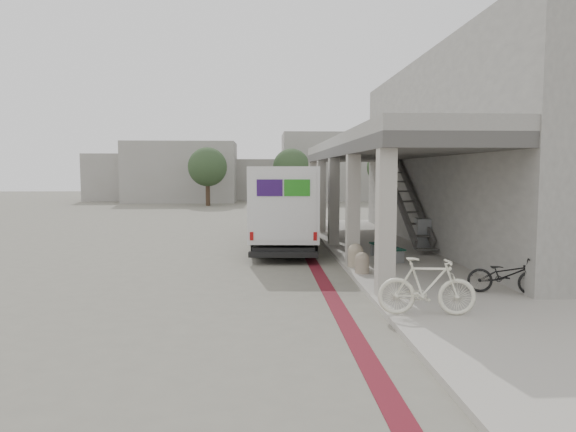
{
  "coord_description": "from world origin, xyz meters",
  "views": [
    {
      "loc": [
        -0.58,
        -14.41,
        2.84
      ],
      "look_at": [
        0.15,
        -0.25,
        1.6
      ],
      "focal_mm": 32.0,
      "sensor_mm": 36.0,
      "label": 1
    }
  ],
  "objects": [
    {
      "name": "tree_mid",
      "position": [
        2.0,
        30.0,
        3.18
      ],
      "size": [
        3.2,
        3.2,
        4.8
      ],
      "color": "#38281C",
      "rests_on": "ground"
    },
    {
      "name": "bicycle_black",
      "position": [
        4.83,
        -3.44,
        0.54
      ],
      "size": [
        1.69,
        1.01,
        0.84
      ],
      "primitive_type": "imported",
      "rotation": [
        0.0,
        0.0,
        1.26
      ],
      "color": "black",
      "rests_on": "sidewalk"
    },
    {
      "name": "ground",
      "position": [
        0.0,
        0.0,
        0.0
      ],
      "size": [
        120.0,
        120.0,
        0.0
      ],
      "primitive_type": "plane",
      "color": "#686459",
      "rests_on": "ground"
    },
    {
      "name": "bicycle_cream",
      "position": [
        2.53,
        -5.03,
        0.67
      ],
      "size": [
        1.89,
        0.74,
        1.1
      ],
      "primitive_type": "imported",
      "rotation": [
        0.0,
        0.0,
        1.45
      ],
      "color": "silver",
      "rests_on": "sidewalk"
    },
    {
      "name": "transit_building",
      "position": [
        6.83,
        4.5,
        3.4
      ],
      "size": [
        7.6,
        17.0,
        7.0
      ],
      "color": "gray",
      "rests_on": "ground"
    },
    {
      "name": "bollard_far",
      "position": [
        2.1,
        -0.03,
        0.45
      ],
      "size": [
        0.44,
        0.44,
        0.66
      ],
      "color": "tan",
      "rests_on": "sidewalk"
    },
    {
      "name": "tree_right",
      "position": [
        10.0,
        29.0,
        3.18
      ],
      "size": [
        3.2,
        3.2,
        4.8
      ],
      "color": "#38281C",
      "rests_on": "ground"
    },
    {
      "name": "tree_left",
      "position": [
        -5.0,
        28.0,
        3.18
      ],
      "size": [
        3.2,
        3.2,
        4.8
      ],
      "color": "#38281C",
      "rests_on": "ground"
    },
    {
      "name": "sidewalk",
      "position": [
        4.0,
        0.0,
        0.06
      ],
      "size": [
        4.4,
        28.0,
        0.12
      ],
      "primitive_type": "cube",
      "color": "#A19B90",
      "rests_on": "ground"
    },
    {
      "name": "bike_lane_stripe",
      "position": [
        1.0,
        2.0,
        0.01
      ],
      "size": [
        0.35,
        40.0,
        0.01
      ],
      "primitive_type": "cube",
      "color": "maroon",
      "rests_on": "ground"
    },
    {
      "name": "distant_backdrop",
      "position": [
        -2.84,
        35.89,
        2.7
      ],
      "size": [
        28.0,
        10.0,
        6.5
      ],
      "color": "#999690",
      "rests_on": "ground"
    },
    {
      "name": "bench",
      "position": [
        3.3,
        1.17,
        0.42
      ],
      "size": [
        0.77,
        1.83,
        0.42
      ],
      "rotation": [
        0.0,
        0.0,
        0.22
      ],
      "color": "gray",
      "rests_on": "sidewalk"
    },
    {
      "name": "utility_cabinet",
      "position": [
        5.0,
        3.0,
        0.67
      ],
      "size": [
        0.55,
        0.7,
        1.09
      ],
      "primitive_type": "cube",
      "rotation": [
        0.0,
        0.0,
        -0.09
      ],
      "color": "slate",
      "rests_on": "sidewalk"
    },
    {
      "name": "bollard_near",
      "position": [
        2.1,
        -0.98,
        0.41
      ],
      "size": [
        0.38,
        0.38,
        0.57
      ],
      "color": "gray",
      "rests_on": "sidewalk"
    },
    {
      "name": "fedex_truck",
      "position": [
        0.3,
        4.28,
        1.59
      ],
      "size": [
        2.64,
        7.13,
        2.98
      ],
      "rotation": [
        0.0,
        0.0,
        -0.07
      ],
      "color": "black",
      "rests_on": "ground"
    }
  ]
}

